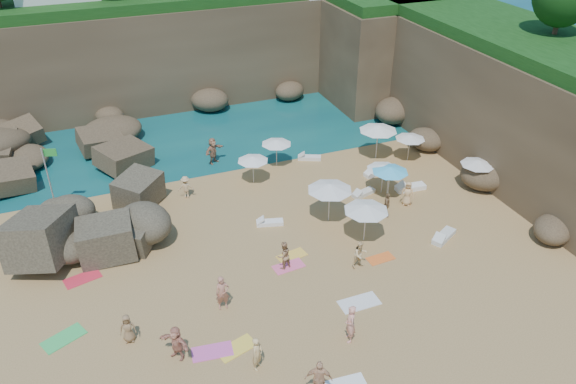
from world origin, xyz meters
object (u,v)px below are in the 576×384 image
object	(u,v)px
person_stand_3	(387,205)
parasol_0	(276,142)
parasol_1	(253,159)
person_stand_1	(284,255)
lounger_0	(364,193)
person_stand_5	(213,151)
parasol_2	(378,128)
person_stand_0	(257,354)
rock_outcrop	(88,236)
person_stand_4	(408,193)
flag_pole	(50,172)
person_stand_6	(350,324)
person_stand_2	(186,187)

from	to	relation	value
person_stand_3	parasol_0	bearing A→B (deg)	63.21
parasol_1	person_stand_1	bearing A→B (deg)	-98.53
lounger_0	person_stand_5	world-z (taller)	person_stand_5
person_stand_3	person_stand_5	size ratio (longest dim) A/B	0.83
parasol_2	person_stand_0	xyz separation A→B (m)	(-13.76, -14.69, -1.48)
rock_outcrop	person_stand_3	xyz separation A→B (m)	(16.51, -4.34, 0.77)
parasol_1	person_stand_4	size ratio (longest dim) A/B	1.27
flag_pole	person_stand_3	distance (m)	19.57
lounger_0	person_stand_1	world-z (taller)	person_stand_1
parasol_2	person_stand_6	world-z (taller)	parasol_2
rock_outcrop	person_stand_1	bearing A→B (deg)	-35.79
parasol_1	person_stand_5	bearing A→B (deg)	115.64
parasol_1	person_stand_6	xyz separation A→B (m)	(-0.45, -14.59, -0.79)
flag_pole	lounger_0	xyz separation A→B (m)	(17.81, -5.08, -2.55)
person_stand_2	person_stand_6	size ratio (longest dim) A/B	0.78
parasol_0	person_stand_0	size ratio (longest dim) A/B	1.26
rock_outcrop	flag_pole	bearing A→B (deg)	112.62
person_stand_2	person_stand_5	world-z (taller)	person_stand_5
person_stand_4	person_stand_5	distance (m)	13.43
parasol_1	parasol_2	xyz separation A→B (m)	(9.06, 0.11, 0.55)
flag_pole	lounger_0	size ratio (longest dim) A/B	2.65
parasol_1	person_stand_6	world-z (taller)	person_stand_6
parasol_0	flag_pole	bearing A→B (deg)	-177.86
parasol_1	person_stand_5	distance (m)	4.02
person_stand_1	person_stand_5	bearing A→B (deg)	-101.27
rock_outcrop	flag_pole	size ratio (longest dim) A/B	1.69
person_stand_4	person_stand_6	bearing A→B (deg)	-97.73
parasol_2	person_stand_6	xyz separation A→B (m)	(-9.52, -14.70, -1.34)
person_stand_0	person_stand_1	world-z (taller)	person_stand_0
lounger_0	flag_pole	bearing A→B (deg)	147.71
parasol_0	person_stand_4	xyz separation A→B (m)	(5.59, -7.56, -0.99)
lounger_0	person_stand_5	bearing A→B (deg)	118.88
parasol_0	parasol_2	xyz separation A→B (m)	(6.86, -1.50, 0.51)
flag_pole	person_stand_4	bearing A→B (deg)	-19.66
rock_outcrop	parasol_0	bearing A→B (deg)	16.90
rock_outcrop	person_stand_4	bearing A→B (deg)	-11.42
rock_outcrop	person_stand_1	xyz separation A→B (m)	(9.18, -6.62, 0.79)
person_stand_0	parasol_1	bearing A→B (deg)	28.26
parasol_2	person_stand_0	distance (m)	20.18
parasol_0	lounger_0	distance (m)	6.93
person_stand_0	person_stand_6	xyz separation A→B (m)	(4.24, -0.01, 0.14)
person_stand_0	person_stand_5	world-z (taller)	person_stand_5
person_stand_0	person_stand_3	xyz separation A→B (m)	(10.69, 7.99, -0.04)
person_stand_1	person_stand_2	distance (m)	9.17
person_stand_3	person_stand_4	xyz separation A→B (m)	(1.80, 0.64, 0.01)
parasol_0	person_stand_6	xyz separation A→B (m)	(-2.65, -16.20, -0.83)
person_stand_2	person_stand_3	size ratio (longest dim) A/B	0.96
person_stand_2	person_stand_5	distance (m)	4.69
flag_pole	person_stand_1	distance (m)	14.64
flag_pole	person_stand_0	distance (m)	17.35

